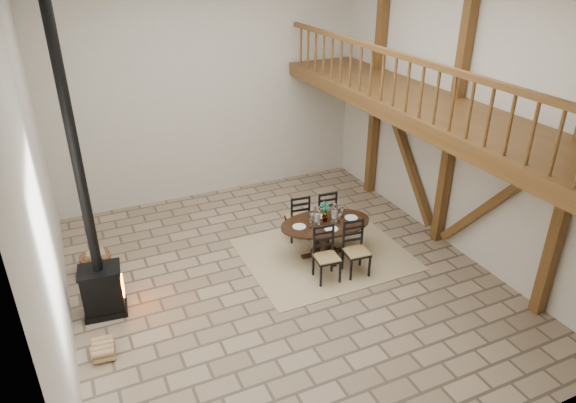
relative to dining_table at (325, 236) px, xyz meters
name	(u,v)px	position (x,y,z in m)	size (l,w,h in m)	color
ground	(284,279)	(-1.04, -0.41, -0.41)	(8.00, 8.00, 0.00)	#998066
room_shell	(351,106)	(0.15, -0.41, 2.60)	(7.02, 8.02, 5.01)	beige
rug	(324,254)	(0.00, 0.00, -0.40)	(3.00, 2.50, 0.02)	tan
dining_table	(325,236)	(0.00, 0.00, 0.00)	(1.82, 2.00, 1.11)	black
wood_stove	(95,253)	(-4.01, -0.04, 0.71)	(0.70, 0.57, 5.00)	black
log_basket	(96,263)	(-4.02, 1.20, -0.22)	(0.54, 0.54, 0.45)	brown
log_stack	(104,349)	(-4.16, -1.04, -0.31)	(0.34, 0.44, 0.21)	tan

